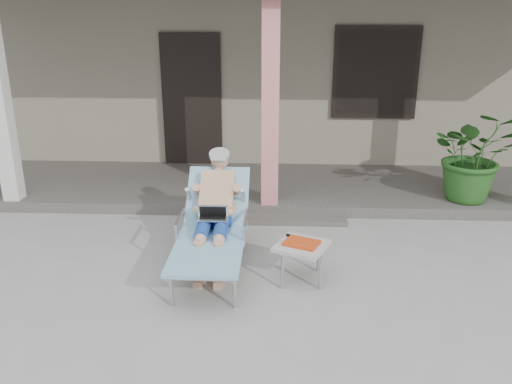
{
  "coord_description": "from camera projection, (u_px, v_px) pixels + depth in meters",
  "views": [
    {
      "loc": [
        0.13,
        -4.67,
        2.72
      ],
      "look_at": [
        -0.11,
        0.6,
        0.85
      ],
      "focal_mm": 38.0,
      "sensor_mm": 36.0,
      "label": 1
    }
  ],
  "objects": [
    {
      "name": "ground",
      "position": [
        265.0,
        294.0,
        5.31
      ],
      "size": [
        60.0,
        60.0,
        0.0
      ],
      "primitive_type": "plane",
      "color": "#9E9E99",
      "rests_on": "ground"
    },
    {
      "name": "house",
      "position": [
        275.0,
        56.0,
        10.87
      ],
      "size": [
        10.4,
        5.4,
        3.3
      ],
      "color": "gray",
      "rests_on": "ground"
    },
    {
      "name": "porch_deck",
      "position": [
        271.0,
        187.0,
        8.11
      ],
      "size": [
        10.0,
        2.0,
        0.15
      ],
      "primitive_type": "cube",
      "color": "#605B56",
      "rests_on": "ground"
    },
    {
      "name": "porch_step",
      "position": [
        269.0,
        219.0,
        7.04
      ],
      "size": [
        2.0,
        0.3,
        0.07
      ],
      "primitive_type": "cube",
      "color": "#605B56",
      "rests_on": "ground"
    },
    {
      "name": "lounger",
      "position": [
        213.0,
        200.0,
        5.69
      ],
      "size": [
        0.7,
        1.86,
        1.2
      ],
      "rotation": [
        0.0,
        0.0,
        -0.0
      ],
      "color": "#B7B7BC",
      "rests_on": "ground"
    },
    {
      "name": "side_table",
      "position": [
        302.0,
        248.0,
        5.47
      ],
      "size": [
        0.63,
        0.63,
        0.43
      ],
      "rotation": [
        0.0,
        0.0,
        -0.42
      ],
      "color": "#B8B8B3",
      "rests_on": "ground"
    },
    {
      "name": "potted_palm",
      "position": [
        475.0,
        155.0,
        7.21
      ],
      "size": [
        1.22,
        1.08,
        1.25
      ],
      "primitive_type": "imported",
      "rotation": [
        0.0,
        0.0,
        -0.1
      ],
      "color": "#26591E",
      "rests_on": "porch_deck"
    }
  ]
}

